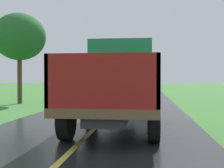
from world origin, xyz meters
TOP-DOWN VIEW (x-y plane):
  - banana_truck_near at (0.67, 11.84)m, footprint 2.38×5.82m
  - banana_truck_far at (0.66, 27.23)m, footprint 2.38×5.81m
  - roadside_tree_mid_right at (-6.35, 20.26)m, footprint 3.25×3.25m

SIDE VIEW (x-z plane):
  - banana_truck_far at x=0.66m, z-range 0.06..2.86m
  - banana_truck_near at x=0.67m, z-range 0.07..2.87m
  - roadside_tree_mid_right at x=-6.35m, z-range 1.34..6.98m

